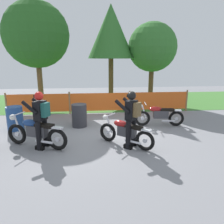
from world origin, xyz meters
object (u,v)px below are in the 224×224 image
(motorcycle_trailing, at_px, (125,132))
(spare_drum, at_px, (79,115))
(motorcycle_third, at_px, (159,115))
(oil_drum, at_px, (15,118))
(motorcycle_lead, at_px, (36,132))
(rider_lead, at_px, (41,117))
(rider_trailing, at_px, (132,116))

(motorcycle_trailing, xyz_separation_m, spare_drum, (-1.46, 2.04, 0.00))
(motorcycle_third, height_order, oil_drum, motorcycle_third)
(motorcycle_trailing, bearing_deg, motorcycle_lead, 36.05)
(motorcycle_third, xyz_separation_m, rider_lead, (-4.08, -1.72, 0.51))
(rider_lead, bearing_deg, oil_drum, -28.96)
(motorcycle_trailing, distance_m, spare_drum, 2.51)
(motorcycle_trailing, xyz_separation_m, rider_lead, (-2.45, 0.08, 0.52))
(motorcycle_lead, height_order, motorcycle_third, motorcycle_lead)
(motorcycle_lead, height_order, spare_drum, motorcycle_lead)
(oil_drum, bearing_deg, motorcycle_trailing, -26.24)
(motorcycle_third, bearing_deg, spare_drum, 2.69)
(motorcycle_lead, height_order, rider_trailing, rider_trailing)
(rider_trailing, distance_m, spare_drum, 2.76)
(rider_trailing, bearing_deg, motorcycle_third, -87.71)
(spare_drum, bearing_deg, rider_lead, -116.78)
(rider_trailing, height_order, spare_drum, rider_trailing)
(motorcycle_trailing, relative_size, rider_trailing, 0.90)
(motorcycle_trailing, height_order, spare_drum, motorcycle_trailing)
(motorcycle_lead, distance_m, rider_lead, 0.53)
(motorcycle_trailing, bearing_deg, spare_drum, -14.82)
(oil_drum, relative_size, spare_drum, 1.00)
(motorcycle_trailing, relative_size, rider_lead, 0.90)
(motorcycle_lead, height_order, rider_lead, rider_lead)
(rider_trailing, relative_size, spare_drum, 1.92)
(motorcycle_third, relative_size, spare_drum, 2.17)
(motorcycle_lead, xyz_separation_m, motorcycle_trailing, (2.66, -0.17, -0.04))
(rider_lead, relative_size, rider_trailing, 1.00)
(motorcycle_lead, height_order, motorcycle_trailing, motorcycle_lead)
(motorcycle_trailing, xyz_separation_m, oil_drum, (-3.80, 1.87, 0.00))
(oil_drum, bearing_deg, motorcycle_lead, -56.31)
(motorcycle_trailing, relative_size, oil_drum, 1.73)
(motorcycle_lead, relative_size, rider_trailing, 1.15)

